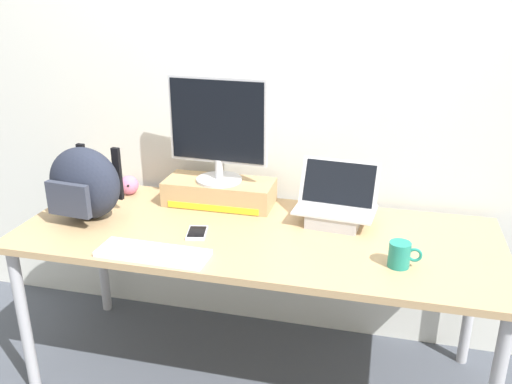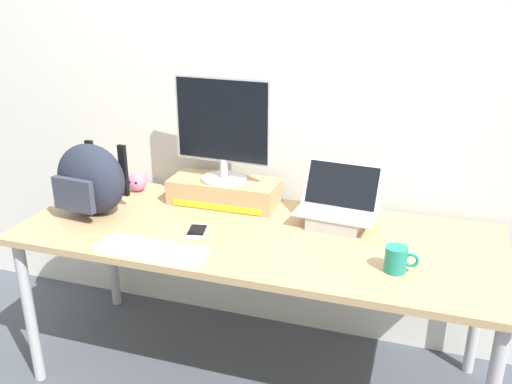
{
  "view_description": "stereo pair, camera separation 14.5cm",
  "coord_description": "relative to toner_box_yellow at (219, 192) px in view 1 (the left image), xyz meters",
  "views": [
    {
      "loc": [
        0.5,
        -2.03,
        1.73
      ],
      "look_at": [
        0.0,
        0.0,
        0.92
      ],
      "focal_mm": 38.26,
      "sensor_mm": 36.0,
      "label": 1
    },
    {
      "loc": [
        0.64,
        -1.99,
        1.73
      ],
      "look_at": [
        0.0,
        0.0,
        0.92
      ],
      "focal_mm": 38.26,
      "sensor_mm": 36.0,
      "label": 2
    }
  ],
  "objects": [
    {
      "name": "back_wall",
      "position": [
        0.24,
        0.23,
        0.5
      ],
      "size": [
        7.0,
        0.1,
        2.6
      ],
      "primitive_type": "cube",
      "color": "silver",
      "rests_on": "ground"
    },
    {
      "name": "cell_phone",
      "position": [
        0.01,
        -0.34,
        -0.05
      ],
      "size": [
        0.1,
        0.14,
        0.01
      ],
      "rotation": [
        0.0,
        0.0,
        0.2
      ],
      "color": "silver",
      "rests_on": "desk"
    },
    {
      "name": "messenger_backpack",
      "position": [
        -0.52,
        -0.3,
        0.1
      ],
      "size": [
        0.36,
        0.28,
        0.32
      ],
      "rotation": [
        0.0,
        0.0,
        -0.1
      ],
      "color": "#232838",
      "rests_on": "desk"
    },
    {
      "name": "coffee_mug",
      "position": [
        0.83,
        -0.43,
        -0.01
      ],
      "size": [
        0.12,
        0.08,
        0.1
      ],
      "color": "#1E7F70",
      "rests_on": "desk"
    },
    {
      "name": "toner_box_yellow",
      "position": [
        0.0,
        0.0,
        0.0
      ],
      "size": [
        0.51,
        0.22,
        0.12
      ],
      "color": "tan",
      "rests_on": "desk"
    },
    {
      "name": "plush_toy",
      "position": [
        -0.47,
        0.01,
        -0.01
      ],
      "size": [
        0.09,
        0.09,
        0.09
      ],
      "color": "#CC7099",
      "rests_on": "desk"
    },
    {
      "name": "desk",
      "position": [
        0.24,
        -0.26,
        -0.12
      ],
      "size": [
        2.02,
        0.79,
        0.74
      ],
      "color": "tan",
      "rests_on": "ground"
    },
    {
      "name": "desktop_monitor",
      "position": [
        -0.0,
        -0.0,
        0.31
      ],
      "size": [
        0.47,
        0.21,
        0.48
      ],
      "rotation": [
        0.0,
        0.0,
        -0.06
      ],
      "color": "silver",
      "rests_on": "toner_box_yellow"
    },
    {
      "name": "open_laptop",
      "position": [
        0.56,
        -0.09,
        -0.0
      ],
      "size": [
        0.36,
        0.25,
        0.26
      ],
      "rotation": [
        0.0,
        0.0,
        -0.1
      ],
      "color": "#ADADB2",
      "rests_on": "desk"
    },
    {
      "name": "external_keyboard",
      "position": [
        -0.09,
        -0.57,
        -0.05
      ],
      "size": [
        0.44,
        0.16,
        0.02
      ],
      "rotation": [
        0.0,
        0.0,
        -0.02
      ],
      "color": "white",
      "rests_on": "desk"
    },
    {
      "name": "ground_plane",
      "position": [
        0.24,
        -0.26,
        -0.8
      ],
      "size": [
        20.0,
        20.0,
        0.0
      ],
      "primitive_type": "plane",
      "color": "#474C56"
    }
  ]
}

